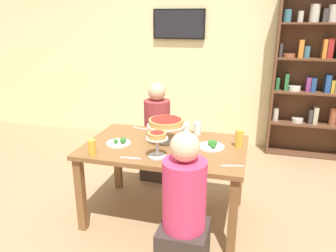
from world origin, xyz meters
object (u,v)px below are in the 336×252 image
diner_near_right (184,221)px  water_glass_clear_near (186,128)px  personal_pizza_stand (157,140)px  water_glass_clear_spare (192,150)px  deep_dish_pizza_stand (166,123)px  diner_far_left (157,138)px  cutlery_fork_far (141,128)px  beer_glass_amber_tall (92,148)px  salad_plate_near_diner (119,142)px  television (179,24)px  beer_glass_amber_short (155,127)px  bookshelf (318,73)px  salad_plate_far_diner (211,146)px  cutlery_knife_near (131,158)px  cutlery_fork_near (232,166)px  water_glass_clear_far (197,128)px  dining_table (165,155)px  beer_glass_amber_spare (239,139)px

diner_near_right → water_glass_clear_near: (-0.23, 1.13, 0.30)m
personal_pizza_stand → water_glass_clear_spare: size_ratio=1.89×
deep_dish_pizza_stand → diner_far_left: bearing=113.5°
cutlery_fork_far → beer_glass_amber_tall: bearing=86.6°
salad_plate_near_diner → water_glass_clear_near: 0.71m
water_glass_clear_near → water_glass_clear_spare: size_ratio=0.82×
television → diner_near_right: bearing=-75.5°
diner_far_left → beer_glass_amber_short: diner_far_left is taller
cutlery_fork_far → bookshelf: bearing=-130.9°
salad_plate_far_diner → cutlery_fork_far: bearing=157.8°
television → personal_pizza_stand: bearing=-80.4°
television → beer_glass_amber_short: 2.09m
salad_plate_far_diner → cutlery_knife_near: 0.73m
television → cutlery_knife_near: 2.67m
salad_plate_near_diner → cutlery_fork_far: salad_plate_near_diner is taller
beer_glass_amber_short → cutlery_fork_far: size_ratio=0.85×
cutlery_fork_near → salad_plate_far_diner: bearing=107.5°
bookshelf → television: bookshelf is taller
personal_pizza_stand → beer_glass_amber_tall: personal_pizza_stand is taller
salad_plate_near_diner → water_glass_clear_far: size_ratio=1.89×
beer_glass_amber_tall → water_glass_clear_spare: 0.83m
bookshelf → water_glass_clear_spare: bookshelf is taller
deep_dish_pizza_stand → beer_glass_amber_short: deep_dish_pizza_stand is taller
salad_plate_far_diner → dining_table: bearing=-172.3°
diner_near_right → beer_glass_amber_spare: diner_near_right is taller
diner_far_left → deep_dish_pizza_stand: bearing=23.5°
dining_table → beer_glass_amber_short: bearing=123.8°
television → cutlery_fork_far: television is taller
water_glass_clear_near → water_glass_clear_far: 0.12m
water_glass_clear_far → personal_pizza_stand: bearing=-108.6°
beer_glass_amber_tall → water_glass_clear_spare: beer_glass_amber_tall is taller
beer_glass_amber_spare → water_glass_clear_spare: 0.48m
salad_plate_far_diner → water_glass_clear_far: (-0.19, 0.31, 0.04)m
salad_plate_far_diner → diner_near_right: bearing=-94.8°
beer_glass_amber_short → water_glass_clear_spare: bearing=-44.4°
beer_glass_amber_tall → cutlery_fork_far: (0.16, 0.76, -0.06)m
beer_glass_amber_spare → beer_glass_amber_short: bearing=171.2°
diner_near_right → deep_dish_pizza_stand: 0.99m
television → personal_pizza_stand: (0.40, -2.38, -0.86)m
water_glass_clear_spare → cutlery_fork_far: bearing=139.1°
television → diner_near_right: size_ratio=0.66×
dining_table → cutlery_knife_near: 0.42m
diner_near_right → television: bearing=14.5°
diner_near_right → personal_pizza_stand: size_ratio=5.27×
cutlery_fork_near → diner_far_left: bearing=117.1°
beer_glass_amber_spare → salad_plate_near_diner: bearing=-168.2°
deep_dish_pizza_stand → water_glass_clear_far: size_ratio=2.92×
salad_plate_far_diner → cutlery_fork_far: salad_plate_far_diner is taller
beer_glass_amber_spare → water_glass_clear_near: (-0.53, 0.26, -0.03)m
personal_pizza_stand → diner_near_right: bearing=-54.5°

